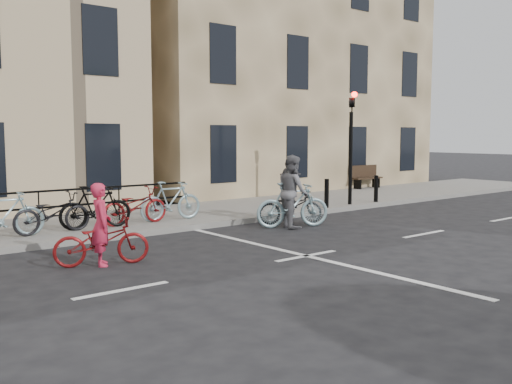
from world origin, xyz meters
TOP-DOWN VIEW (x-y plane):
  - ground at (0.00, 0.00)m, footprint 120.00×120.00m
  - sidewalk at (-4.00, 6.00)m, footprint 46.00×4.00m
  - building_east at (9.00, 13.00)m, footprint 14.00×10.00m
  - traffic_light at (6.20, 4.34)m, footprint 0.18×0.30m
  - bollard_east at (5.00, 4.25)m, footprint 0.14×0.14m
  - bollard_west at (7.40, 4.25)m, footprint 0.14×0.14m
  - bench at (11.00, 7.73)m, footprint 1.60×0.41m
  - parked_bikes at (-3.87, 5.04)m, footprint 9.35×1.23m
  - cyclist_pink at (-3.51, 1.83)m, footprint 1.83×1.12m
  - cyclist_grey at (2.20, 2.78)m, footprint 2.03×1.29m
  - cyclist_dark at (2.54, 3.24)m, footprint 1.83×1.38m

SIDE VIEW (x-z plane):
  - ground at x=0.00m, z-range 0.00..0.00m
  - sidewalk at x=-4.00m, z-range 0.00..0.15m
  - cyclist_pink at x=-3.51m, z-range -0.24..1.31m
  - bollard_east at x=5.00m, z-range 0.15..1.05m
  - bollard_west at x=7.40m, z-range 0.15..1.05m
  - cyclist_dark at x=2.54m, z-range -0.17..1.40m
  - parked_bikes at x=-3.87m, z-range 0.12..1.17m
  - bench at x=11.00m, z-range 0.19..1.16m
  - cyclist_grey at x=2.20m, z-range -0.18..1.72m
  - traffic_light at x=6.20m, z-range 0.50..4.40m
  - building_east at x=9.00m, z-range 0.15..12.15m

